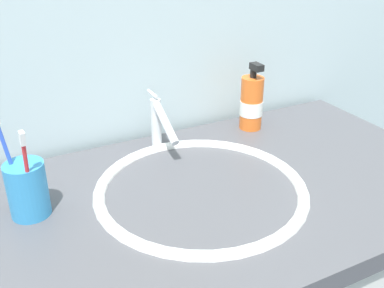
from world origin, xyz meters
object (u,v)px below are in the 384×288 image
Objects in this scene: faucet at (157,122)px; soap_dispenser at (252,103)px; toothbrush_cup at (27,190)px; toothbrush_blue at (9,157)px; toothbrush_red at (27,170)px.

faucet is 0.86× the size of soap_dispenser.
toothbrush_blue is at bearing 148.12° from toothbrush_cup.
faucet is 0.35m from toothbrush_blue.
faucet is 0.84× the size of toothbrush_red.
toothbrush_red is 0.05m from toothbrush_blue.
toothbrush_cup is at bearing -31.88° from toothbrush_blue.
toothbrush_red is at bearing -62.09° from toothbrush_blue.
soap_dispenser is (0.26, 0.00, -0.00)m from faucet.
toothbrush_cup is 0.06m from toothbrush_red.
faucet is 0.76× the size of toothbrush_blue.
toothbrush_cup is 0.07m from toothbrush_blue.
toothbrush_red is 0.90× the size of toothbrush_blue.
toothbrush_blue reaches higher than toothbrush_cup.
toothbrush_blue is at bearing 117.91° from toothbrush_red.
soap_dispenser is (0.57, 0.13, 0.02)m from toothbrush_cup.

